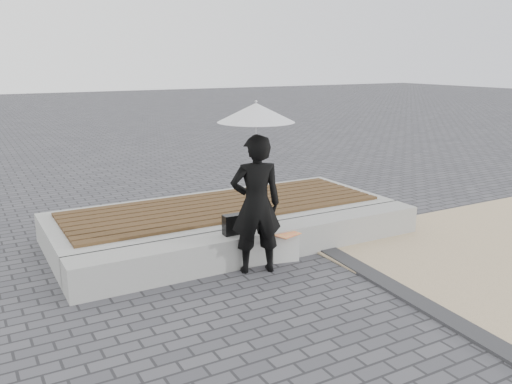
# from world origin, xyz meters

# --- Properties ---
(ground) EXTENTS (80.00, 80.00, 0.00)m
(ground) POSITION_xyz_m (0.00, 0.00, 0.00)
(ground) COLOR #48484D
(ground) RESTS_ON ground
(edging_band) EXTENTS (0.61, 5.20, 0.04)m
(edging_band) POSITION_xyz_m (0.75, -0.50, 0.02)
(edging_band) COLOR #303032
(edging_band) RESTS_ON ground
(seating_ledge) EXTENTS (5.00, 0.45, 0.40)m
(seating_ledge) POSITION_xyz_m (0.00, 1.60, 0.20)
(seating_ledge) COLOR #9B9A96
(seating_ledge) RESTS_ON ground
(timber_platform) EXTENTS (5.00, 2.00, 0.40)m
(timber_platform) POSITION_xyz_m (0.00, 2.80, 0.20)
(timber_platform) COLOR #A7A8A3
(timber_platform) RESTS_ON ground
(timber_decking) EXTENTS (4.60, 1.60, 0.04)m
(timber_decking) POSITION_xyz_m (0.00, 2.80, 0.42)
(timber_decking) COLOR #533B1C
(timber_decking) RESTS_ON timber_platform
(woman) EXTENTS (0.71, 0.56, 1.69)m
(woman) POSITION_xyz_m (-0.31, 1.26, 0.85)
(woman) COLOR black
(woman) RESTS_ON ground
(parasol) EXTENTS (0.90, 0.90, 1.15)m
(parasol) POSITION_xyz_m (-0.31, 1.26, 1.94)
(parasol) COLOR silver
(parasol) RESTS_ON ground
(handbag) EXTENTS (0.36, 0.13, 0.26)m
(handbag) POSITION_xyz_m (-0.40, 1.59, 0.53)
(handbag) COLOR black
(handbag) RESTS_ON seating_ledge
(canvas_tote) EXTENTS (0.37, 0.22, 0.37)m
(canvas_tote) POSITION_xyz_m (0.18, 1.38, 0.18)
(canvas_tote) COLOR #B7B8B3
(canvas_tote) RESTS_ON ground
(magazine) EXTENTS (0.37, 0.31, 0.01)m
(magazine) POSITION_xyz_m (0.18, 1.33, 0.37)
(magazine) COLOR #FD293F
(magazine) RESTS_ON canvas_tote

